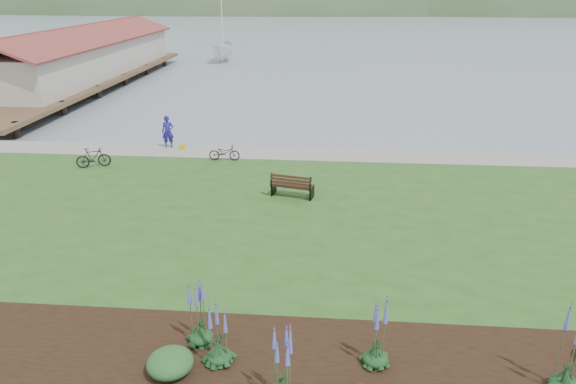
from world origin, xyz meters
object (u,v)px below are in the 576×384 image
at_px(person, 168,129).
at_px(sailboat, 224,62).
at_px(park_bench, 292,185).
at_px(bicycle_a, 224,153).

xyz_separation_m(person, sailboat, (-4.29, 36.66, -1.46)).
bearing_deg(person, park_bench, -51.28).
xyz_separation_m(bicycle_a, sailboat, (-7.81, 38.59, -0.82)).
height_order(park_bench, person, person).
distance_m(bicycle_a, sailboat, 39.38).
relative_size(park_bench, person, 0.89).
bearing_deg(sailboat, person, -86.91).
xyz_separation_m(park_bench, person, (-7.36, 6.58, 0.51)).
bearing_deg(park_bench, sailboat, 117.62).
bearing_deg(park_bench, bicycle_a, 142.10).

